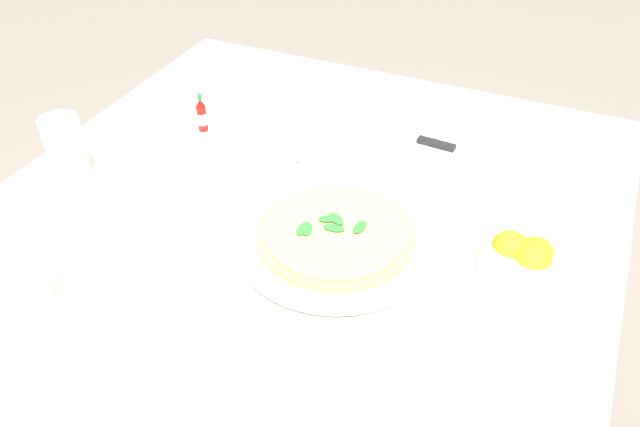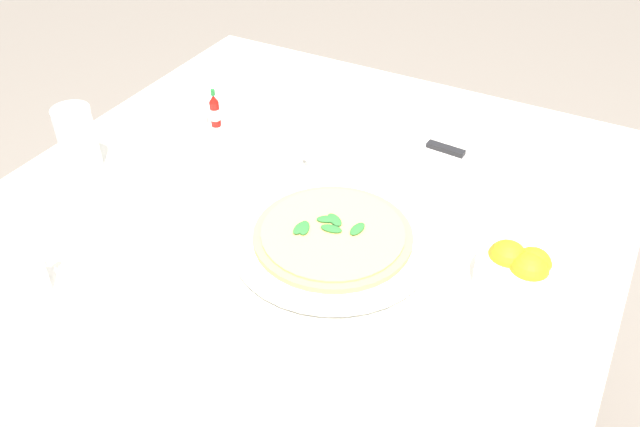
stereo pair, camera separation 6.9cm
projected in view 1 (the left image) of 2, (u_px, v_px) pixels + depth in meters
name	position (u px, v px, depth m)	size (l,w,h in m)	color
dining_table	(307.00, 259.00, 1.27)	(1.07, 1.07, 0.74)	white
pizza_plate	(336.00, 240.00, 1.09)	(0.33, 0.33, 0.02)	white
pizza	(336.00, 234.00, 1.08)	(0.26, 0.26, 0.02)	#DBAD60
coffee_cup_right_edge	(24.00, 298.00, 0.96)	(0.13, 0.13, 0.07)	white
coffee_cup_left_edge	(288.00, 143.00, 1.29)	(0.13, 0.13, 0.06)	white
water_glass_back_corner	(67.00, 154.00, 1.21)	(0.07, 0.07, 0.13)	white
napkin_folded	(413.00, 144.00, 1.32)	(0.24, 0.17, 0.02)	white
dinner_knife	(412.00, 138.00, 1.31)	(0.20, 0.03, 0.01)	silver
citrus_bowl	(527.00, 260.00, 1.03)	(0.15, 0.15, 0.07)	white
hot_sauce_bottle	(202.00, 115.00, 1.36)	(0.02, 0.02, 0.08)	#B7140F
salt_shaker	(188.00, 119.00, 1.37)	(0.03, 0.03, 0.06)	white
pepper_shaker	(217.00, 120.00, 1.37)	(0.03, 0.03, 0.06)	white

